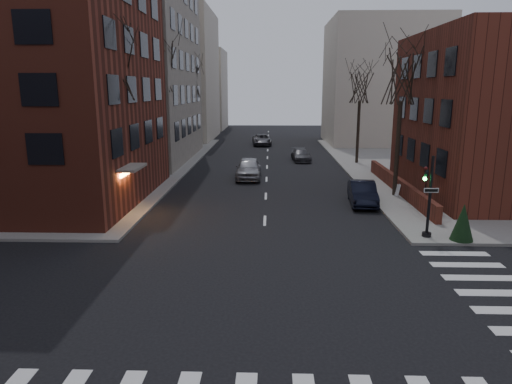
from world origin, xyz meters
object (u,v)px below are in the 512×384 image
traffic_signal (428,202)px  tree_left_b (161,68)px  streetlamp_far (199,114)px  tree_left_a (112,67)px  car_lane_gray (301,155)px  sandwich_board (400,190)px  tree_right_b (360,85)px  tree_left_c (190,81)px  tree_right_a (402,76)px  car_lane_far (262,140)px  car_lane_silver (249,168)px  parked_sedan (362,193)px  evergreen_shrub (463,222)px  streetlamp_near (159,129)px

traffic_signal → tree_left_b: 24.87m
streetlamp_far → tree_left_a: bearing=-91.2°
car_lane_gray → sandwich_board: bearing=-75.3°
tree_left_a → tree_right_b: (17.60, 18.00, -0.88)m
tree_left_b → car_lane_gray: bearing=32.3°
tree_left_c → tree_left_b: bearing=-90.0°
tree_right_a → tree_right_b: 14.01m
tree_right_a → car_lane_far: 31.43m
car_lane_far → car_lane_gray: bearing=-76.4°
streetlamp_far → car_lane_far: 9.61m
tree_left_a → tree_left_c: tree_left_a is taller
tree_left_b → streetlamp_far: 16.68m
tree_left_b → car_lane_far: bearing=69.2°
streetlamp_far → car_lane_silver: size_ratio=1.26×
traffic_signal → tree_left_a: (-16.74, 5.01, 6.56)m
tree_right_b → parked_sedan: (-2.60, -16.07, -6.85)m
tree_left_a → car_lane_gray: tree_left_a is taller
tree_right_a → evergreen_shrub: tree_right_a is taller
traffic_signal → tree_left_b: (-16.74, 17.01, 7.00)m
parked_sedan → evergreen_shrub: size_ratio=2.50×
tree_left_a → evergreen_shrub: 20.49m
tree_right_a → tree_left_c: bearing=128.7°
tree_left_b → tree_left_c: size_ratio=1.11×
tree_left_c → tree_right_a: (17.60, -22.00, 0.00)m
tree_right_a → car_lane_silver: 14.03m
traffic_signal → sandwich_board: bearing=82.6°
car_lane_far → traffic_signal: bearing=-81.2°
car_lane_silver → sandwich_board: bearing=-32.2°
tree_left_a → parked_sedan: bearing=7.3°
traffic_signal → tree_right_a: size_ratio=0.41×
tree_right_b → parked_sedan: tree_right_b is taller
streetlamp_far → streetlamp_near: bearing=-90.0°
evergreen_shrub → tree_right_a: bearing=94.1°
streetlamp_near → parked_sedan: 16.02m
tree_right_a → streetlamp_far: tree_right_a is taller
tree_right_b → car_lane_gray: 8.97m
tree_left_c → car_lane_far: tree_left_c is taller
streetlamp_far → car_lane_far: bearing=34.1°
tree_right_a → car_lane_gray: (-5.36, 15.75, -7.42)m
streetlamp_near → traffic_signal: bearing=-38.9°
tree_left_a → car_lane_far: bearing=76.4°
tree_right_b → parked_sedan: 17.66m
car_lane_gray → tree_left_a: bearing=-126.4°
streetlamp_near → streetlamp_far: same height
tree_right_b → tree_left_b: bearing=-161.2°
sandwich_board → streetlamp_far: bearing=107.1°
evergreen_shrub → car_lane_silver: bearing=124.8°
streetlamp_near → car_lane_gray: streetlamp_near is taller
streetlamp_far → parked_sedan: bearing=-61.1°
tree_left_b → streetlamp_far: size_ratio=1.72×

